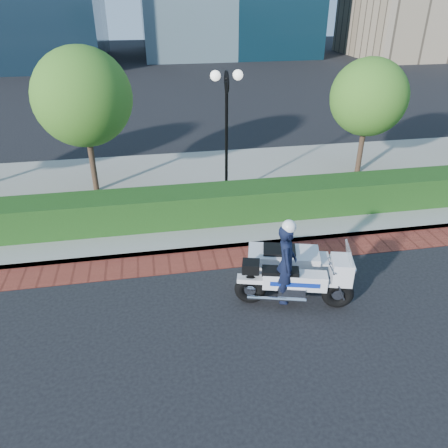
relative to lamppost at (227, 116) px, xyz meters
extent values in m
plane|color=black|center=(-1.00, -5.20, -2.96)|extent=(120.00, 120.00, 0.00)
cube|color=maroon|center=(-1.00, -3.70, -2.95)|extent=(60.00, 1.00, 0.01)
cube|color=gray|center=(-1.00, 0.80, -2.88)|extent=(60.00, 8.00, 0.15)
cube|color=black|center=(-1.00, -1.60, -2.31)|extent=(18.00, 1.20, 1.00)
cylinder|color=black|center=(0.00, 0.00, -2.66)|extent=(0.30, 0.30, 0.30)
cylinder|color=black|center=(0.00, 0.00, -0.81)|extent=(0.10, 0.10, 3.70)
cylinder|color=black|center=(0.00, 0.00, 1.04)|extent=(0.04, 0.70, 0.70)
sphere|color=white|center=(-0.35, 0.00, 1.24)|extent=(0.32, 0.32, 0.32)
sphere|color=white|center=(0.35, 0.00, 1.24)|extent=(0.32, 0.32, 0.32)
cylinder|color=#332319|center=(-4.50, 1.30, -1.72)|extent=(0.20, 0.20, 2.17)
sphere|color=#3D6E1B|center=(-4.50, 1.30, 0.48)|extent=(3.20, 3.20, 3.20)
cylinder|color=#332319|center=(5.50, 1.30, -1.85)|extent=(0.20, 0.20, 1.92)
sphere|color=#3D6E1B|center=(5.50, 1.30, 0.10)|extent=(2.80, 2.80, 2.80)
torus|color=black|center=(-0.49, -5.67, -2.59)|extent=(0.77, 0.41, 0.74)
torus|color=black|center=(1.45, -6.19, -2.59)|extent=(0.77, 0.41, 0.74)
cube|color=silver|center=(0.48, -5.93, -2.27)|extent=(1.49, 0.72, 0.38)
cube|color=silver|center=(0.43, -5.92, -2.53)|extent=(0.71, 0.59, 0.31)
cube|color=silver|center=(1.45, -6.19, -1.90)|extent=(0.59, 0.71, 0.50)
cube|color=silver|center=(1.56, -6.22, -1.51)|extent=(0.28, 0.57, 0.45)
cube|color=black|center=(0.16, -5.84, -2.04)|extent=(0.90, 0.54, 0.11)
cube|color=black|center=(-0.49, -5.67, -1.95)|extent=(0.47, 0.45, 0.25)
cube|color=silver|center=(0.52, -4.96, -2.40)|extent=(1.87, 1.21, 0.61)
cube|color=black|center=(0.41, -4.93, -2.07)|extent=(0.90, 0.74, 0.09)
torus|color=black|center=(0.55, -4.41, -2.68)|extent=(0.59, 0.32, 0.56)
imported|color=black|center=(0.27, -5.87, -1.83)|extent=(0.63, 0.80, 1.93)
sphere|color=white|center=(0.27, -5.87, -0.89)|extent=(0.31, 0.31, 0.31)
camera|label=1|loc=(-2.54, -13.64, 3.60)|focal=35.00mm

